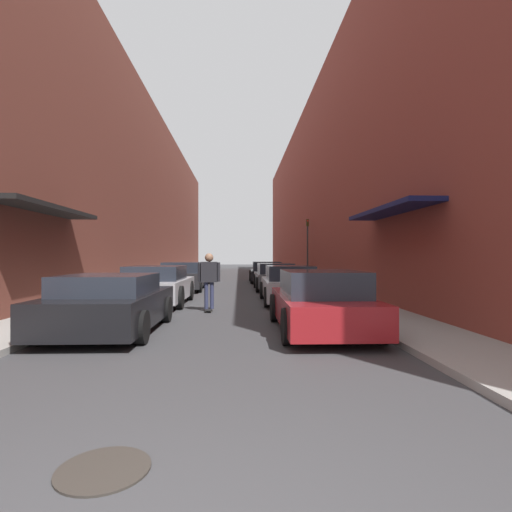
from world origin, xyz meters
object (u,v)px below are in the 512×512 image
object	(u,v)px
parked_car_left_2	(183,277)
parked_car_right_3	(266,272)
parked_car_right_0	(320,302)
parked_car_right_2	(275,277)
parked_car_right_1	(289,285)
traffic_light	(307,243)
parked_car_left_0	(111,304)
skateboarder	(209,276)
parked_car_left_1	(157,286)
manhole_cover	(103,469)
parked_car_left_3	(195,273)

from	to	relation	value
parked_car_left_2	parked_car_right_3	size ratio (longest dim) A/B	0.97
parked_car_right_0	parked_car_right_2	bearing A→B (deg)	90.13
parked_car_right_1	parked_car_right_2	bearing A→B (deg)	90.15
parked_car_right_0	traffic_light	distance (m)	16.88
parked_car_right_0	parked_car_right_3	size ratio (longest dim) A/B	0.97
parked_car_left_0	parked_car_right_3	size ratio (longest dim) A/B	0.92
parked_car_left_0	traffic_light	xyz separation A→B (m)	(7.06, 16.48, 1.88)
parked_car_left_2	skateboarder	xyz separation A→B (m)	(1.81, -7.44, 0.40)
skateboarder	parked_car_right_2	bearing A→B (deg)	70.45
skateboarder	parked_car_left_1	bearing A→B (deg)	137.23
manhole_cover	parked_car_right_3	bearing A→B (deg)	82.90
parked_car_left_2	parked_car_right_3	distance (m)	7.15
parked_car_left_3	manhole_cover	distance (m)	21.98
parked_car_right_0	manhole_cover	size ratio (longest dim) A/B	6.14
parked_car_right_2	manhole_cover	xyz separation A→B (m)	(-2.75, -16.09, -0.62)
parked_car_right_0	parked_car_right_2	size ratio (longest dim) A/B	1.03
parked_car_left_1	parked_car_right_0	distance (m)	6.74
parked_car_left_2	parked_car_right_1	world-z (taller)	parked_car_left_2
parked_car_right_2	parked_car_right_3	world-z (taller)	parked_car_right_3
parked_car_left_1	parked_car_right_1	distance (m)	4.51
parked_car_left_2	manhole_cover	distance (m)	16.28
parked_car_left_2	traffic_light	xyz separation A→B (m)	(7.03, 5.86, 1.83)
parked_car_left_0	parked_car_right_1	distance (m)	6.92
parked_car_left_0	parked_car_left_1	world-z (taller)	parked_car_left_1
skateboarder	parked_car_right_1	bearing A→B (deg)	38.59
parked_car_left_0	parked_car_left_1	bearing A→B (deg)	90.28
skateboarder	parked_car_left_0	bearing A→B (deg)	-120.21
parked_car_right_1	parked_car_right_2	distance (m)	5.26
parked_car_right_3	traffic_light	distance (m)	3.22
parked_car_right_1	parked_car_left_3	bearing A→B (deg)	112.14
parked_car_right_3	traffic_light	size ratio (longest dim) A/B	1.14
parked_car_left_3	manhole_cover	world-z (taller)	parked_car_left_3
parked_car_right_1	manhole_cover	xyz separation A→B (m)	(-2.76, -10.83, -0.62)
parked_car_right_1	parked_car_left_1	bearing A→B (deg)	-175.40
parked_car_left_3	parked_car_right_2	bearing A→B (deg)	-52.32
parked_car_left_3	manhole_cover	size ratio (longest dim) A/B	6.25
parked_car_left_3	parked_car_left_1	bearing A→B (deg)	-89.98
parked_car_right_3	skateboarder	bearing A→B (deg)	-101.17
parked_car_left_2	traffic_light	world-z (taller)	traffic_light
parked_car_left_0	parked_car_right_2	distance (m)	11.44
parked_car_right_2	traffic_light	distance (m)	6.75
parked_car_left_2	parked_car_left_3	world-z (taller)	parked_car_left_2
parked_car_right_0	skateboarder	size ratio (longest dim) A/B	2.51
parked_car_left_1	parked_car_left_0	bearing A→B (deg)	-89.72
parked_car_left_3	parked_car_right_3	bearing A→B (deg)	-1.06
parked_car_right_0	manhole_cover	world-z (taller)	parked_car_right_0
parked_car_right_3	skateboarder	distance (m)	13.34
parked_car_right_3	manhole_cover	xyz separation A→B (m)	(-2.72, -21.82, -0.62)
parked_car_left_0	parked_car_right_2	xyz separation A→B (m)	(4.46, 10.53, 0.03)
parked_car_right_1	traffic_light	world-z (taller)	traffic_light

